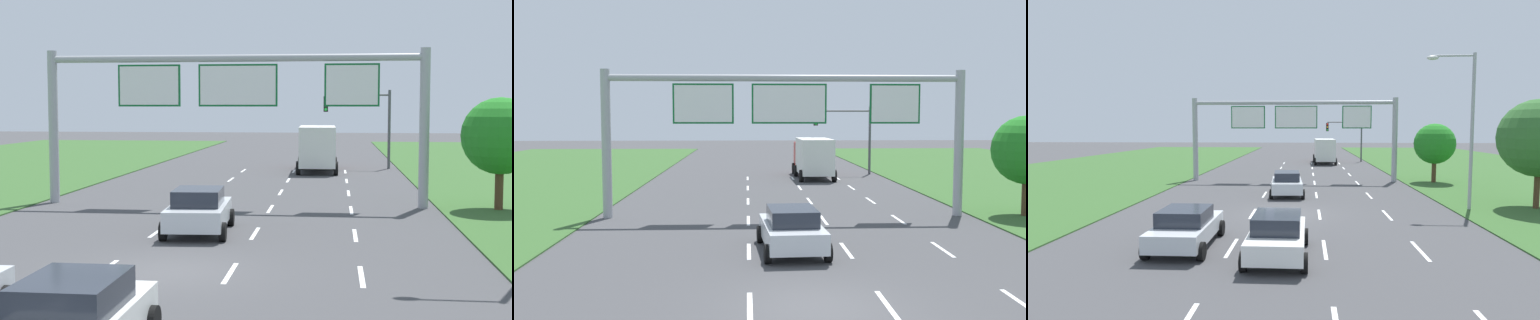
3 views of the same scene
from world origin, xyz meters
The scene contains 14 objects.
ground_plane centered at (0.00, 0.00, 0.00)m, with size 200.00×200.00×0.00m, color #424244.
grass_verge_left centered at (-21.00, 10.00, 0.03)m, with size 24.00×120.00×0.06m, color #335B28.
lane_dashes_inner_left centered at (-1.75, 6.00, 0.00)m, with size 0.14×50.40×0.01m.
lane_dashes_inner_right centered at (1.75, 6.00, 0.00)m, with size 0.14×50.40×0.01m.
lane_dashes_slip centered at (5.25, 6.00, 0.00)m, with size 0.14×50.40×0.01m.
car_near_red centered at (0.06, -6.98, 0.80)m, with size 2.17×4.12×1.56m.
car_lead_silver centered at (-0.23, 5.87, 0.81)m, with size 2.43×4.32×1.59m.
car_mid_lane centered at (-3.48, -5.94, 0.77)m, with size 2.17×4.29×1.50m.
box_truck centered at (3.34, 30.26, 1.68)m, with size 2.79×7.45×3.10m.
sign_gantry centered at (0.09, 13.00, 4.93)m, with size 17.24×0.44×7.00m.
traffic_light_mast centered at (6.43, 32.71, 3.87)m, with size 4.76×0.49×5.60m.
street_lamp centered at (9.62, 1.53, 5.08)m, with size 2.61×0.32×8.50m.
roadside_tree_near centered at (13.80, 1.98, 3.95)m, with size 4.29×4.29×6.10m.
roadside_tree_mid centered at (11.51, 12.50, 3.20)m, with size 3.29×3.29×4.86m.
Camera 3 is at (1.03, -20.59, 4.52)m, focal length 28.00 mm.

